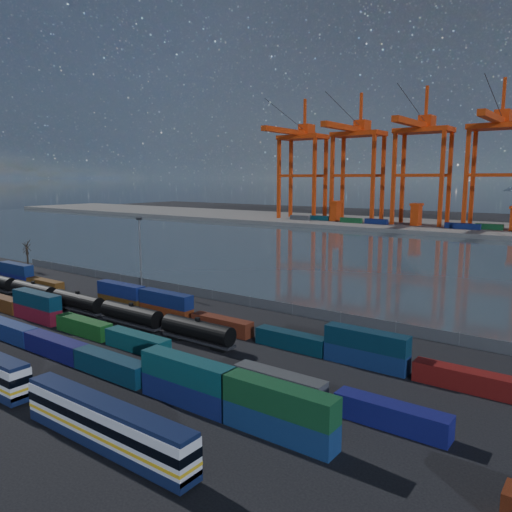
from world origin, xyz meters
The scene contains 13 objects.
ground centered at (0.00, 0.00, 0.00)m, with size 700.00×700.00×0.00m, color black.
harbor_water centered at (0.00, 105.00, 0.01)m, with size 700.00×700.00×0.00m, color #2D3A42.
far_quay centered at (0.00, 210.00, 1.00)m, with size 700.00×70.00×2.00m, color #514F4C.
container_row_south centered at (-11.28, -10.92, 2.19)m, with size 140.59×2.55×5.43m.
container_row_mid centered at (-12.84, -2.46, 1.77)m, with size 141.08×2.44×5.20m.
container_row_north centered at (-6.83, 11.82, 1.99)m, with size 140.81×2.38×5.07m.
tanker_string centered at (-31.64, 5.09, 2.09)m, with size 91.05×2.91×4.16m.
waterfront_fence centered at (0.00, 28.00, 1.00)m, with size 160.12×0.12×2.20m.
bare_tree centered at (-73.91, 23.25, 4.28)m, with size 2.30×2.25×8.55m.
yard_light_mast centered at (-30.00, 26.00, 9.30)m, with size 1.60×0.40×16.60m.
gantry_cranes centered at (-7.50, 203.13, 43.32)m, with size 202.18×52.18×70.66m.
quay_containers centered at (-11.00, 195.46, 3.30)m, with size 172.58×10.99×2.60m.
straddle_carriers centered at (-2.50, 200.00, 7.82)m, with size 140.00×7.00×11.10m.
Camera 1 is at (58.28, -49.35, 25.33)m, focal length 35.00 mm.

